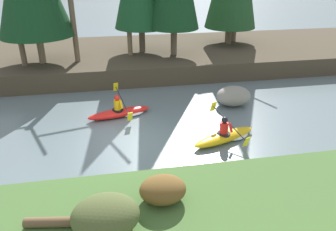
{
  "coord_description": "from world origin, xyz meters",
  "views": [
    {
      "loc": [
        -0.55,
        -10.64,
        6.17
      ],
      "look_at": [
        1.52,
        0.77,
        0.55
      ],
      "focal_mm": 35.0,
      "sensor_mm": 36.0,
      "label": 1
    }
  ],
  "objects": [
    {
      "name": "bare_tree_mid_upstream",
      "position": [
        -2.27,
        7.49,
        3.25
      ],
      "size": [
        2.65,
        2.61,
        4.72
      ],
      "color": "brown",
      "rests_on": "riverbank_far"
    },
    {
      "name": "kayaker_middle",
      "position": [
        -0.23,
        2.2,
        0.2
      ],
      "size": [
        2.78,
        2.05,
        1.2
      ],
      "rotation": [
        0.0,
        0.0,
        0.24
      ],
      "color": "red",
      "rests_on": "ground"
    },
    {
      "name": "boulder_midstream",
      "position": [
        4.88,
        2.47,
        0.45
      ],
      "size": [
        1.58,
        1.24,
        0.89
      ],
      "color": "gray",
      "rests_on": "ground"
    },
    {
      "name": "bare_tree_upstream",
      "position": [
        -4.97,
        7.24,
        3.72
      ],
      "size": [
        3.17,
        3.13,
        5.72
      ],
      "color": "brown",
      "rests_on": "riverbank_far"
    },
    {
      "name": "driftwood_log",
      "position": [
        -1.75,
        -4.56,
        0.62
      ],
      "size": [
        2.15,
        0.57,
        0.44
      ],
      "rotation": [
        0.0,
        0.0,
        -0.15
      ],
      "color": "brown",
      "rests_on": "riverbank_near"
    },
    {
      "name": "kayaker_lead",
      "position": [
        3.5,
        -0.58,
        0.2
      ],
      "size": [
        2.74,
        2.0,
        1.2
      ],
      "rotation": [
        0.0,
        0.0,
        0.37
      ],
      "color": "yellow",
      "rests_on": "ground"
    },
    {
      "name": "riverbank_far",
      "position": [
        0.0,
        9.45,
        0.51
      ],
      "size": [
        44.0,
        8.11,
        1.02
      ],
      "color": "#473D2D",
      "rests_on": "ground"
    },
    {
      "name": "shrub_clump_nearest",
      "position": [
        -0.93,
        -4.83,
        0.92
      ],
      "size": [
        1.56,
        1.3,
        0.84
      ],
      "color": "#4C562D",
      "rests_on": "riverbank_near"
    },
    {
      "name": "bare_tree_mid_downstream",
      "position": [
        0.67,
        8.34,
        3.87
      ],
      "size": [
        3.34,
        3.3,
        6.05
      ],
      "color": "#7A664C",
      "rests_on": "riverbank_far"
    },
    {
      "name": "shrub_clump_second",
      "position": [
        0.51,
        -4.03,
        0.83
      ],
      "size": [
        1.21,
        1.0,
        0.65
      ],
      "color": "brown",
      "rests_on": "riverbank_near"
    },
    {
      "name": "ground_plane",
      "position": [
        0.0,
        0.0,
        0.0
      ],
      "size": [
        90.0,
        90.0,
        0.0
      ],
      "primitive_type": "plane",
      "color": "slate"
    }
  ]
}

